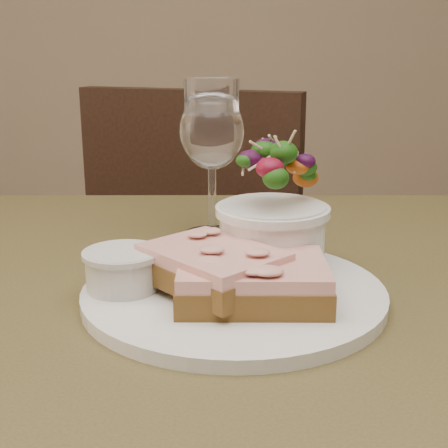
{
  "coord_description": "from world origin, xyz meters",
  "views": [
    {
      "loc": [
        -0.0,
        -0.55,
        0.98
      ],
      "look_at": [
        0.0,
        0.03,
        0.81
      ],
      "focal_mm": 50.0,
      "sensor_mm": 36.0,
      "label": 1
    }
  ],
  "objects_px": {
    "sandwich_front": "(253,281)",
    "ramekin": "(123,268)",
    "sandwich_back": "(213,266)",
    "cafe_table": "(224,389)",
    "wine_glass": "(212,136)",
    "dinner_plate": "(234,293)",
    "chair_far": "(221,355)",
    "salad_bowl": "(273,207)"
  },
  "relations": [
    {
      "from": "dinner_plate",
      "to": "wine_glass",
      "type": "xyz_separation_m",
      "value": [
        -0.02,
        0.2,
        0.12
      ]
    },
    {
      "from": "sandwich_front",
      "to": "ramekin",
      "type": "distance_m",
      "value": 0.12
    },
    {
      "from": "ramekin",
      "to": "wine_glass",
      "type": "bearing_deg",
      "value": 68.52
    },
    {
      "from": "sandwich_front",
      "to": "sandwich_back",
      "type": "bearing_deg",
      "value": 153.91
    },
    {
      "from": "sandwich_front",
      "to": "sandwich_back",
      "type": "xyz_separation_m",
      "value": [
        -0.03,
        0.02,
        0.01
      ]
    },
    {
      "from": "wine_glass",
      "to": "sandwich_front",
      "type": "bearing_deg",
      "value": -80.3
    },
    {
      "from": "sandwich_back",
      "to": "salad_bowl",
      "type": "distance_m",
      "value": 0.1
    },
    {
      "from": "cafe_table",
      "to": "wine_glass",
      "type": "height_order",
      "value": "wine_glass"
    },
    {
      "from": "sandwich_front",
      "to": "sandwich_back",
      "type": "relative_size",
      "value": 0.88
    },
    {
      "from": "salad_bowl",
      "to": "chair_far",
      "type": "bearing_deg",
      "value": 94.47
    },
    {
      "from": "salad_bowl",
      "to": "dinner_plate",
      "type": "bearing_deg",
      "value": -122.13
    },
    {
      "from": "sandwich_front",
      "to": "salad_bowl",
      "type": "height_order",
      "value": "salad_bowl"
    },
    {
      "from": "chair_far",
      "to": "wine_glass",
      "type": "height_order",
      "value": "wine_glass"
    },
    {
      "from": "sandwich_back",
      "to": "ramekin",
      "type": "distance_m",
      "value": 0.08
    },
    {
      "from": "sandwich_back",
      "to": "wine_glass",
      "type": "distance_m",
      "value": 0.23
    },
    {
      "from": "ramekin",
      "to": "wine_glass",
      "type": "distance_m",
      "value": 0.23
    },
    {
      "from": "wine_glass",
      "to": "dinner_plate",
      "type": "bearing_deg",
      "value": -83.37
    },
    {
      "from": "cafe_table",
      "to": "sandwich_back",
      "type": "relative_size",
      "value": 5.41
    },
    {
      "from": "cafe_table",
      "to": "sandwich_back",
      "type": "distance_m",
      "value": 0.14
    },
    {
      "from": "ramekin",
      "to": "cafe_table",
      "type": "bearing_deg",
      "value": 9.14
    },
    {
      "from": "sandwich_front",
      "to": "sandwich_back",
      "type": "height_order",
      "value": "sandwich_back"
    },
    {
      "from": "chair_far",
      "to": "wine_glass",
      "type": "xyz_separation_m",
      "value": [
        -0.01,
        -0.56,
        0.58
      ]
    },
    {
      "from": "chair_far",
      "to": "dinner_plate",
      "type": "relative_size",
      "value": 3.24
    },
    {
      "from": "chair_far",
      "to": "ramekin",
      "type": "xyz_separation_m",
      "value": [
        -0.09,
        -0.76,
        0.49
      ]
    },
    {
      "from": "dinner_plate",
      "to": "salad_bowl",
      "type": "xyz_separation_m",
      "value": [
        0.04,
        0.06,
        0.07
      ]
    },
    {
      "from": "dinner_plate",
      "to": "ramekin",
      "type": "distance_m",
      "value": 0.1
    },
    {
      "from": "sandwich_front",
      "to": "wine_glass",
      "type": "xyz_separation_m",
      "value": [
        -0.04,
        0.22,
        0.09
      ]
    },
    {
      "from": "sandwich_back",
      "to": "ramekin",
      "type": "bearing_deg",
      "value": -139.42
    },
    {
      "from": "dinner_plate",
      "to": "sandwich_front",
      "type": "xyz_separation_m",
      "value": [
        0.02,
        -0.03,
        0.02
      ]
    },
    {
      "from": "sandwich_back",
      "to": "wine_glass",
      "type": "xyz_separation_m",
      "value": [
        -0.0,
        0.21,
        0.09
      ]
    },
    {
      "from": "sandwich_front",
      "to": "ramekin",
      "type": "xyz_separation_m",
      "value": [
        -0.12,
        0.03,
        0.0
      ]
    },
    {
      "from": "dinner_plate",
      "to": "sandwich_back",
      "type": "xyz_separation_m",
      "value": [
        -0.02,
        -0.01,
        0.03
      ]
    },
    {
      "from": "sandwich_back",
      "to": "wine_glass",
      "type": "bearing_deg",
      "value": 138.19
    },
    {
      "from": "sandwich_front",
      "to": "ramekin",
      "type": "bearing_deg",
      "value": 167.61
    },
    {
      "from": "chair_far",
      "to": "dinner_plate",
      "type": "xyz_separation_m",
      "value": [
        0.01,
        -0.75,
        0.46
      ]
    },
    {
      "from": "cafe_table",
      "to": "chair_far",
      "type": "bearing_deg",
      "value": 90.43
    },
    {
      "from": "sandwich_front",
      "to": "sandwich_back",
      "type": "distance_m",
      "value": 0.04
    },
    {
      "from": "dinner_plate",
      "to": "wine_glass",
      "type": "height_order",
      "value": "wine_glass"
    },
    {
      "from": "sandwich_back",
      "to": "salad_bowl",
      "type": "height_order",
      "value": "salad_bowl"
    },
    {
      "from": "cafe_table",
      "to": "sandwich_front",
      "type": "xyz_separation_m",
      "value": [
        0.02,
        -0.04,
        0.13
      ]
    },
    {
      "from": "dinner_plate",
      "to": "sandwich_front",
      "type": "bearing_deg",
      "value": -61.48
    },
    {
      "from": "chair_far",
      "to": "sandwich_back",
      "type": "bearing_deg",
      "value": 109.38
    }
  ]
}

